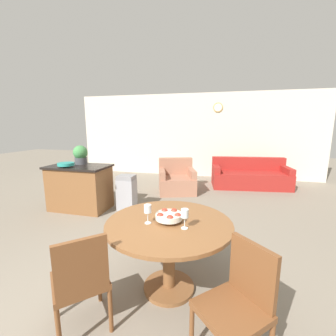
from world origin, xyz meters
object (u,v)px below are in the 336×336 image
object	(u,v)px
wine_glass_right	(185,214)
couch	(250,177)
fruit_bowl	(169,216)
kitchen_island	(80,187)
wine_glass_left	(148,210)
dining_chair_near_left	(81,279)
dining_chair_near_right	(239,299)
armchair	(177,181)
teal_bowl	(66,164)
trash_bin	(127,193)
potted_plant	(80,154)
dining_table	(169,237)

from	to	relation	value
wine_glass_right	couch	bearing A→B (deg)	77.19
fruit_bowl	kitchen_island	bearing A→B (deg)	142.10
fruit_bowl	wine_glass_left	world-z (taller)	wine_glass_left
dining_chair_near_left	kitchen_island	distance (m)	2.99
dining_chair_near_right	armchair	xyz separation A→B (m)	(-1.31, 4.02, -0.20)
armchair	wine_glass_left	bearing A→B (deg)	-100.65
dining_chair_near_left	teal_bowl	world-z (taller)	teal_bowl
kitchen_island	teal_bowl	distance (m)	0.54
teal_bowl	couch	bearing A→B (deg)	37.50
kitchen_island	trash_bin	size ratio (longest dim) A/B	1.69
dining_chair_near_right	potted_plant	size ratio (longest dim) A/B	2.29
teal_bowl	armchair	distance (m)	2.65
dining_table	dining_chair_near_right	bearing A→B (deg)	-40.89
dining_table	potted_plant	world-z (taller)	potted_plant
dining_chair_near_left	dining_chair_near_right	xyz separation A→B (m)	(1.21, 0.09, 0.00)
dining_table	dining_chair_near_left	world-z (taller)	dining_chair_near_left
dining_chair_near_left	wine_glass_right	xyz separation A→B (m)	(0.74, 0.54, 0.40)
wine_glass_left	kitchen_island	distance (m)	2.86
trash_bin	couch	distance (m)	3.56
dining_chair_near_right	wine_glass_left	world-z (taller)	wine_glass_left
dining_chair_near_left	wine_glass_right	distance (m)	1.00
trash_bin	wine_glass_right	bearing A→B (deg)	-53.57
dining_chair_near_right	fruit_bowl	size ratio (longest dim) A/B	3.29
potted_plant	armchair	size ratio (longest dim) A/B	0.34
wine_glass_left	dining_chair_near_left	bearing A→B (deg)	-123.52
dining_chair_near_right	wine_glass_right	size ratio (longest dim) A/B	4.66
dining_table	trash_bin	xyz separation A→B (m)	(-1.37, 1.99, -0.23)
dining_chair_near_right	wine_glass_right	xyz separation A→B (m)	(-0.47, 0.45, 0.40)
trash_bin	wine_glass_left	bearing A→B (deg)	-60.30
wine_glass_right	potted_plant	xyz separation A→B (m)	(-2.55, 2.09, 0.21)
wine_glass_left	teal_bowl	bearing A→B (deg)	142.93
dining_table	dining_chair_near_left	bearing A→B (deg)	-130.89
potted_plant	teal_bowl	bearing A→B (deg)	-102.41
dining_table	wine_glass_left	bearing A→B (deg)	-155.49
fruit_bowl	teal_bowl	distance (m)	2.94
armchair	kitchen_island	bearing A→B (deg)	-152.62
dining_table	potted_plant	distance (m)	3.13
trash_bin	potted_plant	bearing A→B (deg)	-179.76
dining_chair_near_right	wine_glass_right	world-z (taller)	wine_glass_right
fruit_bowl	wine_glass_right	world-z (taller)	wine_glass_right
potted_plant	kitchen_island	bearing A→B (deg)	-68.94
wine_glass_right	armchair	xyz separation A→B (m)	(-0.84, 3.57, -0.60)
wine_glass_right	trash_bin	xyz separation A→B (m)	(-1.55, 2.10, -0.54)
dining_table	fruit_bowl	world-z (taller)	fruit_bowl
dining_chair_near_left	trash_bin	size ratio (longest dim) A/B	1.24
wine_glass_right	potted_plant	distance (m)	3.30
dining_chair_near_left	couch	xyz separation A→B (m)	(1.77, 5.08, -0.21)
dining_chair_near_right	couch	size ratio (longest dim) A/B	0.41
wine_glass_right	couch	size ratio (longest dim) A/B	0.09
teal_bowl	trash_bin	xyz separation A→B (m)	(1.08, 0.36, -0.60)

